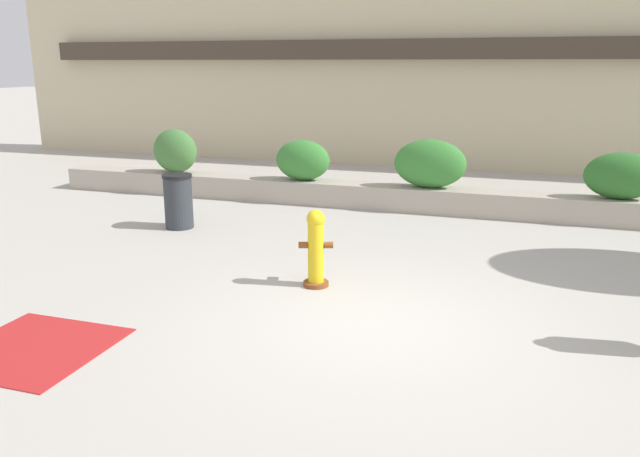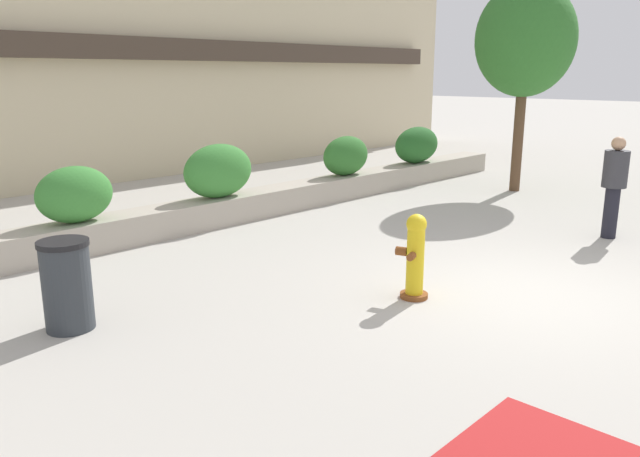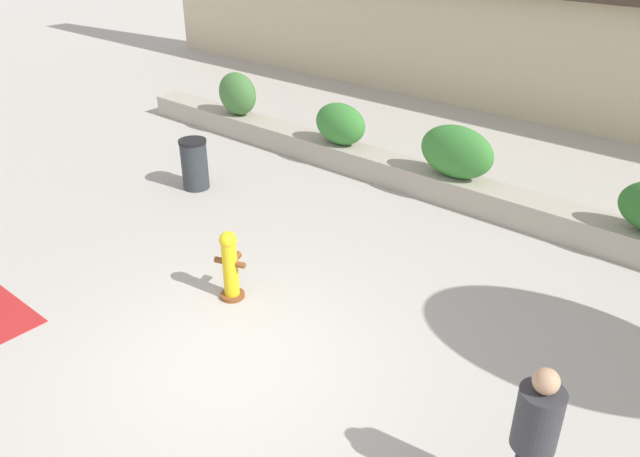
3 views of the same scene
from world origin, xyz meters
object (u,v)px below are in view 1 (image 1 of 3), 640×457
Objects in this scene: hedge_bush_3 at (621,176)px; trash_bin at (178,201)px; hedge_bush_0 at (175,151)px; hedge_bush_1 at (303,160)px; fire_hydrant at (316,247)px; hedge_bush_2 at (430,164)px.

trash_bin is (-7.80, -2.78, -0.43)m from hedge_bush_3.
hedge_bush_0 is 3.15m from hedge_bush_1.
hedge_bush_3 is at bearing 19.61° from trash_bin.
fire_hydrant is 4.06m from trash_bin.
hedge_bush_2 is 1.36× the size of fire_hydrant.
hedge_bush_1 is at bearing 111.52° from fire_hydrant.
hedge_bush_3 is 8.29m from trash_bin.
hedge_bush_1 is at bearing 62.23° from trash_bin.
hedge_bush_1 is 0.90× the size of hedge_bush_3.
fire_hydrant reaches higher than trash_bin.
trash_bin is (-4.22, -2.78, -0.49)m from hedge_bush_2.
trash_bin is (1.69, -2.78, -0.50)m from hedge_bush_0.
fire_hydrant is at bearing -68.48° from hedge_bush_1.
hedge_bush_2 reaches higher than trash_bin.
fire_hydrant is (1.96, -4.97, -0.39)m from hedge_bush_1.
trash_bin is at bearing 147.40° from fire_hydrant.
hedge_bush_0 is 3.29m from trash_bin.
hedge_bush_1 reaches higher than trash_bin.
hedge_bush_3 is at bearing 0.00° from hedge_bush_1.
hedge_bush_3 is (6.34, 0.00, 0.00)m from hedge_bush_1.
hedge_bush_2 reaches higher than hedge_bush_3.
hedge_bush_0 is 0.73× the size of hedge_bush_2.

